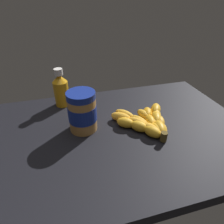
% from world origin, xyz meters
% --- Properties ---
extents(ground_plane, '(0.94, 0.58, 0.03)m').
position_xyz_m(ground_plane, '(0.00, 0.00, -0.02)').
color(ground_plane, black).
extents(banana_bunch, '(0.21, 0.20, 0.04)m').
position_xyz_m(banana_bunch, '(0.14, -0.00, 0.02)').
color(banana_bunch, gold).
rests_on(banana_bunch, ground_plane).
extents(peanut_butter_jar, '(0.09, 0.09, 0.13)m').
position_xyz_m(peanut_butter_jar, '(-0.07, 0.04, 0.07)').
color(peanut_butter_jar, '#BF8442').
rests_on(peanut_butter_jar, ground_plane).
extents(honey_bottle, '(0.06, 0.06, 0.15)m').
position_xyz_m(honey_bottle, '(-0.13, 0.22, 0.07)').
color(honey_bottle, orange).
rests_on(honey_bottle, ground_plane).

